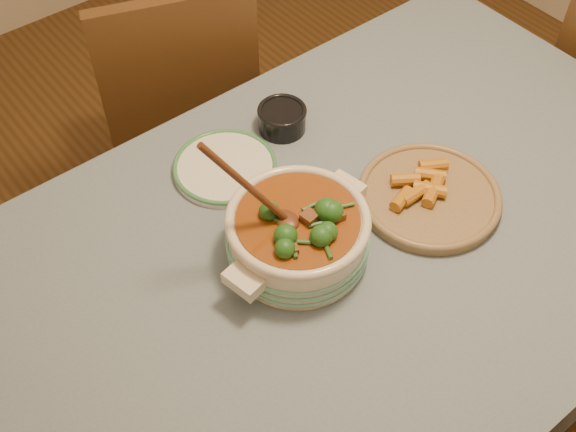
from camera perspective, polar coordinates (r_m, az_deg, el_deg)
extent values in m
plane|color=#442B13|center=(2.18, 4.07, -13.64)|extent=(4.50, 4.50, 0.00)
cube|color=brown|center=(1.57, 5.51, -1.77)|extent=(1.60, 1.00, 0.05)
cube|color=slate|center=(1.55, 5.58, -1.12)|extent=(1.68, 1.08, 0.01)
cylinder|color=brown|center=(1.94, -21.25, -11.28)|extent=(0.07, 0.07, 0.70)
cylinder|color=brown|center=(2.42, 10.93, 7.51)|extent=(0.07, 0.07, 0.70)
cylinder|color=beige|center=(1.45, 0.77, -1.67)|extent=(0.33, 0.33, 0.11)
torus|color=beige|center=(1.41, 0.79, -0.28)|extent=(0.29, 0.29, 0.02)
cube|color=beige|center=(1.52, 4.63, 2.27)|extent=(0.06, 0.08, 0.03)
cube|color=beige|center=(1.37, -3.53, -5.17)|extent=(0.06, 0.08, 0.03)
cylinder|color=#914615|center=(1.42, 0.79, -0.46)|extent=(0.25, 0.25, 0.02)
cylinder|color=white|center=(1.65, -4.99, 3.81)|extent=(0.29, 0.29, 0.02)
torus|color=#3C844F|center=(1.65, -5.01, 3.99)|extent=(0.24, 0.24, 0.01)
cylinder|color=black|center=(1.73, -0.47, 7.63)|extent=(0.11, 0.11, 0.06)
torus|color=black|center=(1.71, -0.48, 8.33)|extent=(0.12, 0.12, 0.01)
cylinder|color=black|center=(1.72, -0.47, 8.05)|extent=(0.10, 0.10, 0.01)
cylinder|color=#967B53|center=(1.61, 11.07, 1.45)|extent=(0.33, 0.33, 0.02)
torus|color=#967B53|center=(1.60, 11.13, 1.71)|extent=(0.31, 0.31, 0.02)
cube|color=brown|center=(2.31, -9.00, 9.39)|extent=(0.56, 0.56, 0.04)
cube|color=brown|center=(2.01, -8.54, 11.02)|extent=(0.43, 0.19, 0.47)
cylinder|color=brown|center=(2.63, -5.29, 8.95)|extent=(0.04, 0.04, 0.47)
cylinder|color=brown|center=(2.59, -13.34, 7.00)|extent=(0.04, 0.04, 0.47)
cylinder|color=brown|center=(2.36, -2.89, 3.31)|extent=(0.04, 0.04, 0.47)
cylinder|color=brown|center=(2.33, -11.75, 1.09)|extent=(0.04, 0.04, 0.47)
cylinder|color=brown|center=(2.52, 18.30, 3.64)|extent=(0.04, 0.04, 0.45)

